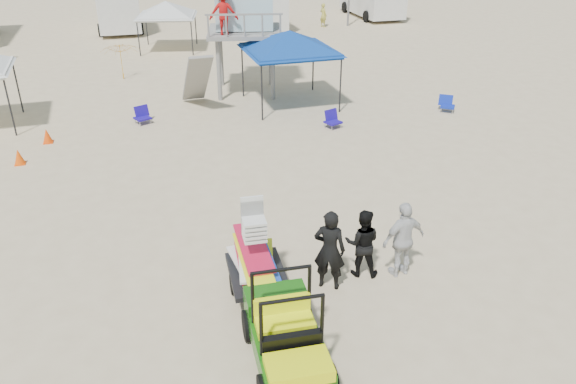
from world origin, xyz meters
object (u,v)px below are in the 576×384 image
object	(u,v)px
surf_trailer	(256,258)
canopy_blue	(290,34)
utility_cart	(286,330)
lifeguard_tower	(241,6)
man_left	(330,250)

from	to	relation	value
surf_trailer	canopy_blue	xyz separation A→B (m)	(4.16, 12.00, 2.06)
utility_cart	canopy_blue	size ratio (longest dim) A/B	0.70
lifeguard_tower	surf_trailer	bearing A→B (deg)	-100.80
utility_cart	man_left	distance (m)	2.54
utility_cart	surf_trailer	xyz separation A→B (m)	(0.01, 2.33, -0.03)
utility_cart	lifeguard_tower	size ratio (longest dim) A/B	0.49
man_left	canopy_blue	size ratio (longest dim) A/B	0.54
canopy_blue	utility_cart	bearing A→B (deg)	-106.22
surf_trailer	lifeguard_tower	size ratio (longest dim) A/B	0.44
man_left	lifeguard_tower	xyz separation A→B (m)	(1.21, 14.58, 2.71)
man_left	lifeguard_tower	world-z (taller)	lifeguard_tower
man_left	canopy_blue	distance (m)	12.73
utility_cart	man_left	xyz separation A→B (m)	(1.52, 2.03, 0.10)
surf_trailer	canopy_blue	world-z (taller)	canopy_blue
utility_cart	man_left	size ratio (longest dim) A/B	1.29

